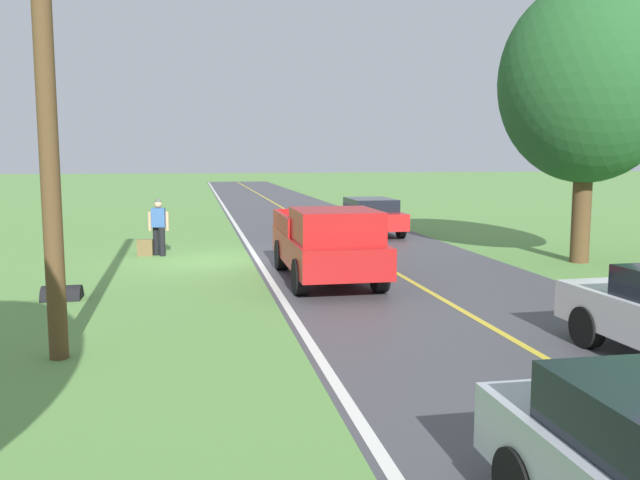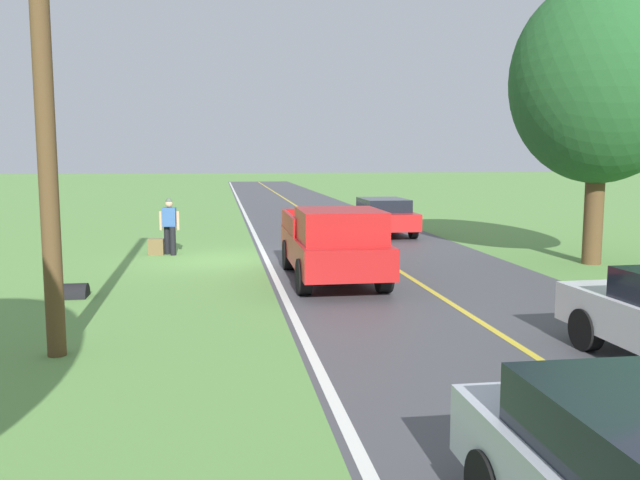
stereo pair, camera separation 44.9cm
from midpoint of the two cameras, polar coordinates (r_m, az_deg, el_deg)
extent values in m
plane|color=#609347|center=(19.57, -7.90, -1.72)|extent=(200.00, 200.00, 0.00)
cube|color=#47474C|center=(20.19, 5.50, -1.41)|extent=(7.05, 120.00, 0.00)
cube|color=silver|center=(19.64, -4.00, -1.63)|extent=(0.16, 117.60, 0.00)
cube|color=gold|center=(20.19, 5.50, -1.40)|extent=(0.14, 117.60, 0.00)
cylinder|color=black|center=(20.71, -11.95, -0.09)|extent=(0.18, 0.18, 0.88)
cylinder|color=black|center=(20.98, -12.44, -0.01)|extent=(0.18, 0.18, 0.88)
cube|color=#335999|center=(20.77, -12.25, 1.95)|extent=(0.42, 0.30, 0.58)
sphere|color=tan|center=(20.73, -12.28, 3.06)|extent=(0.23, 0.23, 0.23)
sphere|color=#4C564C|center=(20.73, -12.29, 3.27)|extent=(0.20, 0.20, 0.20)
cube|color=black|center=(20.96, -12.17, 2.08)|extent=(0.34, 0.23, 0.44)
cylinder|color=tan|center=(20.72, -11.54, 1.65)|extent=(0.10, 0.10, 0.58)
cylinder|color=tan|center=(20.80, -12.96, 1.63)|extent=(0.10, 0.10, 0.58)
cube|color=brown|center=(20.89, -13.34, -0.58)|extent=(0.48, 0.24, 0.51)
cube|color=#B21919|center=(16.30, 1.77, -0.79)|extent=(2.03, 5.41, 0.70)
cube|color=#B21919|center=(15.06, 2.58, 1.26)|extent=(1.85, 2.17, 0.72)
cube|color=black|center=(15.05, 2.58, 1.54)|extent=(1.69, 1.31, 0.43)
cube|color=#B21919|center=(17.47, 4.19, 1.64)|extent=(0.12, 3.02, 0.45)
cube|color=#B21919|center=(17.16, -1.95, 1.55)|extent=(0.12, 3.02, 0.45)
cube|color=#B21919|center=(18.78, 0.38, 2.04)|extent=(1.84, 0.11, 0.45)
cylinder|color=black|center=(14.87, 6.38, -2.98)|extent=(0.31, 0.80, 0.80)
cylinder|color=black|center=(14.51, -0.52, -3.18)|extent=(0.31, 0.80, 0.80)
cylinder|color=black|center=(18.03, 3.71, -1.15)|extent=(0.31, 0.80, 0.80)
cylinder|color=black|center=(17.75, -1.98, -1.27)|extent=(0.31, 0.80, 0.80)
cylinder|color=brown|center=(20.14, 23.11, 2.32)|extent=(0.53, 0.53, 3.00)
ellipsoid|color=#235628|center=(20.19, 23.62, 12.48)|extent=(4.88, 4.88, 5.61)
cylinder|color=black|center=(11.33, 23.02, -7.11)|extent=(0.26, 0.67, 0.66)
cube|color=red|center=(25.74, 5.85, 1.89)|extent=(1.86, 4.40, 0.62)
cube|color=black|center=(25.50, 5.98, 3.05)|extent=(1.63, 2.38, 0.46)
cylinder|color=black|center=(26.93, 3.35, 1.49)|extent=(0.24, 0.66, 0.66)
cylinder|color=black|center=(27.34, 6.81, 1.53)|extent=(0.24, 0.66, 0.66)
cylinder|color=black|center=(24.22, 4.75, 0.83)|extent=(0.24, 0.66, 0.66)
cylinder|color=black|center=(24.67, 8.57, 0.89)|extent=(0.24, 0.66, 0.66)
cylinder|color=brown|center=(10.62, -21.69, 14.51)|extent=(0.28, 0.28, 8.92)
cylinder|color=black|center=(15.23, -20.04, -4.66)|extent=(0.80, 0.60, 0.60)
camera|label=1|loc=(0.22, -88.95, 0.13)|focal=37.16mm
camera|label=2|loc=(0.22, 91.05, -0.13)|focal=37.16mm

